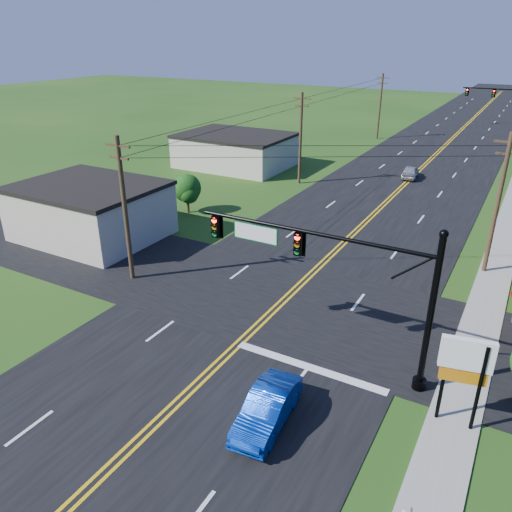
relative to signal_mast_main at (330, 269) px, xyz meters
The scene contains 15 objects.
ground 10.27m from the signal_mast_main, 118.47° to the right, with size 260.00×260.00×0.00m, color #1A4112.
road_main 42.49m from the signal_mast_main, 95.90° to the left, with size 16.00×220.00×0.04m, color black.
road_cross 7.56m from the signal_mast_main, 137.32° to the left, with size 70.00×10.00×0.04m, color black.
signal_mast_main is the anchor object (origin of this frame).
signal_mast_far 72.00m from the signal_mast_main, 89.92° to the left, with size 10.98×0.60×7.48m.
cream_bldg_near 22.33m from the signal_mast_main, 164.29° to the left, with size 10.20×8.20×4.10m.
cream_bldg_far 38.12m from the signal_mast_main, 127.88° to the left, with size 12.20×9.20×3.70m.
utility_pole_left_a 13.98m from the signal_mast_main, behind, with size 1.80×0.28×9.00m.
utility_pole_left_b 30.34m from the signal_mast_main, 117.14° to the left, with size 1.80×0.28×9.00m.
utility_pole_left_c 55.74m from the signal_mast_main, 104.37° to the left, with size 1.80×0.28×9.00m.
utility_pole_right_a 15.03m from the signal_mast_main, 68.69° to the left, with size 1.80×0.28×9.00m.
tree_left 23.22m from the signal_mast_main, 142.64° to the left, with size 2.40×2.40×3.37m.
blue_car 6.54m from the signal_mast_main, 93.59° to the right, with size 1.50×4.30×1.42m, color #0732A2.
distant_car 35.06m from the signal_mast_main, 97.14° to the left, with size 1.54×3.83×1.31m, color #BCBCC2.
pylon_sign 6.61m from the signal_mast_main, 13.86° to the right, with size 1.96×0.65×3.99m.
Camera 1 is at (11.20, -10.79, 14.30)m, focal length 35.00 mm.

